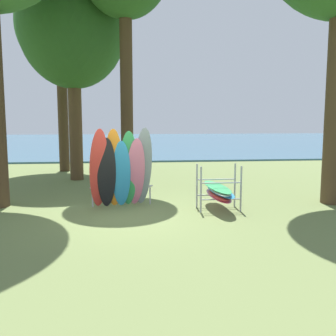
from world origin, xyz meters
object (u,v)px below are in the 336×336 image
at_px(tree_mid_behind, 60,25).
at_px(tree_far_right_back, 73,28).
at_px(leaning_board_pile, 121,171).
at_px(board_storage_rack, 219,191).

xyz_separation_m(tree_mid_behind, tree_far_right_back, (0.90, -2.70, -0.70)).
xyz_separation_m(leaning_board_pile, board_storage_rack, (2.68, -0.52, -0.54)).
bearing_deg(tree_mid_behind, board_storage_rack, -57.25).
relative_size(leaning_board_pile, board_storage_rack, 1.07).
relative_size(tree_far_right_back, leaning_board_pile, 3.73).
bearing_deg(board_storage_rack, leaning_board_pile, 168.95).
height_order(leaning_board_pile, board_storage_rack, leaning_board_pile).
height_order(tree_mid_behind, board_storage_rack, tree_mid_behind).
bearing_deg(tree_far_right_back, leaning_board_pile, -70.32).
xyz_separation_m(tree_far_right_back, leaning_board_pile, (1.88, -5.27, -4.97)).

